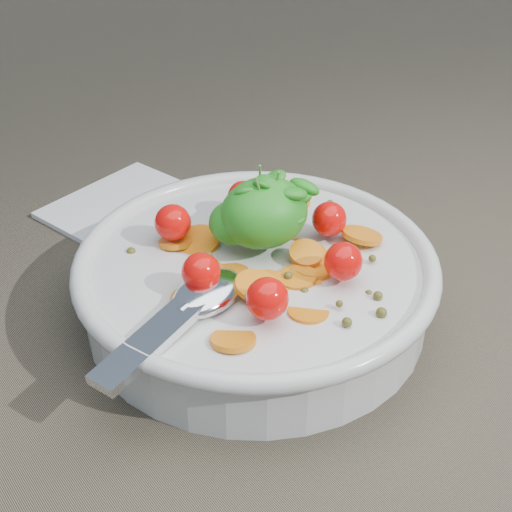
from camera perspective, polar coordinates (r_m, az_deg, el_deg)
ground at (r=0.59m, az=-2.37°, el=-4.50°), size 6.00×6.00×0.00m
bowl at (r=0.57m, az=-0.01°, el=-1.93°), size 0.31×0.29×0.12m
napkin at (r=0.74m, az=-10.22°, el=3.88°), size 0.17×0.16×0.01m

